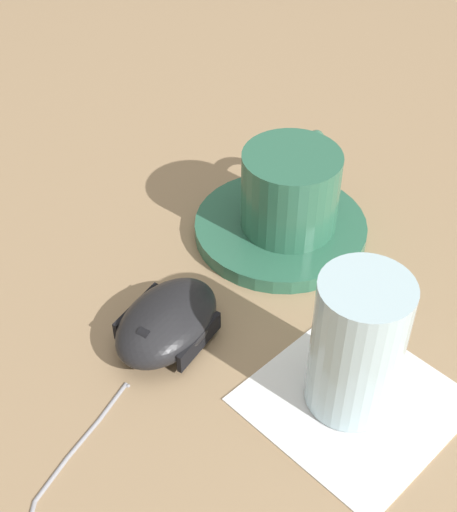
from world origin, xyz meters
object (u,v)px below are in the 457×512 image
at_px(coffee_cup, 291,189).
at_px(computer_mouse, 167,322).
at_px(drinking_glass, 357,345).
at_px(saucer, 280,228).

distance_m(coffee_cup, computer_mouse, 0.17).
xyz_separation_m(coffee_cup, computer_mouse, (-0.04, 0.16, -0.03)).
bearing_deg(coffee_cup, computer_mouse, 103.85).
bearing_deg(drinking_glass, computer_mouse, 29.37).
height_order(coffee_cup, drinking_glass, drinking_glass).
relative_size(coffee_cup, drinking_glass, 1.01).
relative_size(computer_mouse, drinking_glass, 1.04).
bearing_deg(computer_mouse, drinking_glass, -150.63).
bearing_deg(computer_mouse, coffee_cup, -76.15).
bearing_deg(drinking_glass, saucer, -25.31).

